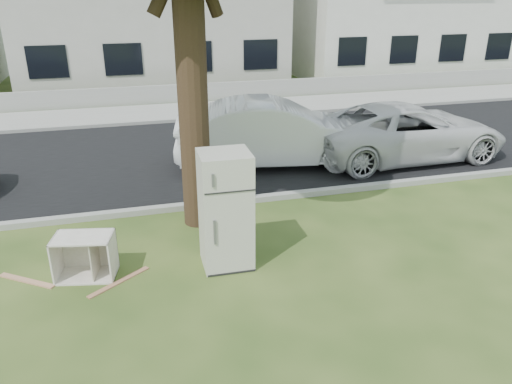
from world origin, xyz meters
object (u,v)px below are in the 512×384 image
object	(u,v)px
fridge	(226,210)
cabinet	(85,256)
car_center	(275,133)
car_right	(406,131)

from	to	relation	value
fridge	cabinet	distance (m)	2.29
car_center	cabinet	bearing A→B (deg)	143.96
car_center	fridge	bearing A→B (deg)	163.38
car_center	car_right	world-z (taller)	car_center
cabinet	fridge	bearing A→B (deg)	7.18
fridge	cabinet	size ratio (longest dim) A/B	2.14
cabinet	car_center	size ratio (longest dim) A/B	0.18
car_center	car_right	bearing A→B (deg)	-87.00
car_right	fridge	bearing A→B (deg)	124.36
fridge	car_center	size ratio (longest dim) A/B	0.38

